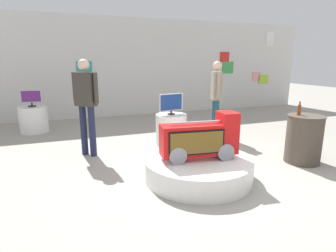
# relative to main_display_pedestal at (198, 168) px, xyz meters

# --- Properties ---
(ground_plane) EXTENTS (30.00, 30.00, 0.00)m
(ground_plane) POSITION_rel_main_display_pedestal_xyz_m (0.35, -0.14, -0.16)
(ground_plane) COLOR #9E998E
(back_wall_display) EXTENTS (12.62, 0.13, 3.05)m
(back_wall_display) POSITION_rel_main_display_pedestal_xyz_m (0.36, 5.32, 1.37)
(back_wall_display) COLOR silver
(back_wall_display) RESTS_ON ground
(main_display_pedestal) EXTENTS (1.60, 1.60, 0.32)m
(main_display_pedestal) POSITION_rel_main_display_pedestal_xyz_m (0.00, 0.00, 0.00)
(main_display_pedestal) COLOR white
(main_display_pedestal) RESTS_ON ground
(novelty_firetruck_tv) EXTENTS (1.16, 0.49, 0.68)m
(novelty_firetruck_tv) POSITION_rel_main_display_pedestal_xyz_m (0.02, -0.01, 0.44)
(novelty_firetruck_tv) COLOR gray
(novelty_firetruck_tv) RESTS_ON main_display_pedestal
(display_pedestal_left_rear) EXTENTS (0.65, 0.65, 0.65)m
(display_pedestal_left_rear) POSITION_rel_main_display_pedestal_xyz_m (0.24, 1.79, 0.17)
(display_pedestal_left_rear) COLOR white
(display_pedestal_left_rear) RESTS_ON ground
(tv_on_left_rear) EXTENTS (0.55, 0.16, 0.43)m
(tv_on_left_rear) POSITION_rel_main_display_pedestal_xyz_m (0.24, 1.79, 0.73)
(tv_on_left_rear) COLOR black
(tv_on_left_rear) RESTS_ON display_pedestal_left_rear
(display_pedestal_center_rear) EXTENTS (0.66, 0.66, 0.65)m
(display_pedestal_center_rear) POSITION_rel_main_display_pedestal_xyz_m (-2.60, 3.91, 0.17)
(display_pedestal_center_rear) COLOR white
(display_pedestal_center_rear) RESTS_ON ground
(tv_on_center_rear) EXTENTS (0.47, 0.19, 0.40)m
(tv_on_center_rear) POSITION_rel_main_display_pedestal_xyz_m (-2.60, 3.90, 0.71)
(tv_on_center_rear) COLOR black
(tv_on_center_rear) RESTS_ON display_pedestal_center_rear
(side_table_round) EXTENTS (0.61, 0.61, 0.83)m
(side_table_round) POSITION_rel_main_display_pedestal_xyz_m (2.02, 0.00, 0.27)
(side_table_round) COLOR #4C4238
(side_table_round) RESTS_ON ground
(bottle_on_side_table) EXTENTS (0.06, 0.06, 0.23)m
(bottle_on_side_table) POSITION_rel_main_display_pedestal_xyz_m (1.91, 0.07, 0.77)
(bottle_on_side_table) COLOR brown
(bottle_on_side_table) RESTS_ON side_table_round
(shopper_browsing_near_truck) EXTENTS (0.42, 0.42, 1.77)m
(shopper_browsing_near_truck) POSITION_rel_main_display_pedestal_xyz_m (-1.45, 1.66, 0.88)
(shopper_browsing_near_truck) COLOR #1E233F
(shopper_browsing_near_truck) RESTS_ON ground
(shopper_browsing_rear) EXTENTS (0.32, 0.53, 1.73)m
(shopper_browsing_rear) POSITION_rel_main_display_pedestal_xyz_m (1.41, 1.99, 0.86)
(shopper_browsing_rear) COLOR #194751
(shopper_browsing_rear) RESTS_ON ground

